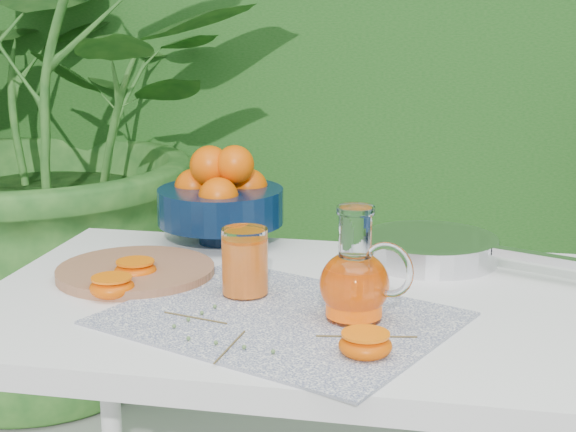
% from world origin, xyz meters
% --- Properties ---
extents(hedge_backdrop, '(8.00, 1.65, 2.50)m').
position_xyz_m(hedge_backdrop, '(0.06, 2.06, 1.19)').
color(hedge_backdrop, '#194F16').
rests_on(hedge_backdrop, ground).
extents(potted_plant_left, '(1.96, 1.96, 1.76)m').
position_xyz_m(potted_plant_left, '(-1.02, 1.20, 0.88)').
color(potted_plant_left, '#1F541D').
rests_on(potted_plant_left, ground).
extents(white_table, '(1.00, 0.70, 0.75)m').
position_xyz_m(white_table, '(-0.03, 0.03, 0.67)').
color(white_table, white).
rests_on(white_table, ground).
extents(placemat, '(0.60, 0.54, 0.00)m').
position_xyz_m(placemat, '(-0.01, -0.08, 0.75)').
color(placemat, '#0C1648').
rests_on(placemat, white_table).
extents(cutting_board, '(0.28, 0.28, 0.02)m').
position_xyz_m(cutting_board, '(-0.31, 0.08, 0.76)').
color(cutting_board, '#A06748').
rests_on(cutting_board, white_table).
extents(fruit_bowl, '(0.30, 0.30, 0.20)m').
position_xyz_m(fruit_bowl, '(-0.22, 0.34, 0.84)').
color(fruit_bowl, black).
rests_on(fruit_bowl, white_table).
extents(juice_pitcher, '(0.16, 0.14, 0.17)m').
position_xyz_m(juice_pitcher, '(0.10, -0.06, 0.81)').
color(juice_pitcher, white).
rests_on(juice_pitcher, white_table).
extents(juice_tumbler, '(0.09, 0.09, 0.11)m').
position_xyz_m(juice_tumbler, '(-0.09, 0.02, 0.81)').
color(juice_tumbler, white).
rests_on(juice_tumbler, white_table).
extents(saute_pan, '(0.46, 0.33, 0.05)m').
position_xyz_m(saute_pan, '(0.20, 0.28, 0.78)').
color(saute_pan, silver).
rests_on(saute_pan, white_table).
extents(orange_halves, '(0.52, 0.35, 0.04)m').
position_xyz_m(orange_halves, '(-0.16, -0.05, 0.77)').
color(orange_halves, '#D74B02').
rests_on(orange_halves, white_table).
extents(thyme_sprigs, '(0.39, 0.22, 0.01)m').
position_xyz_m(thyme_sprigs, '(-0.02, -0.15, 0.76)').
color(thyme_sprigs, brown).
rests_on(thyme_sprigs, white_table).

